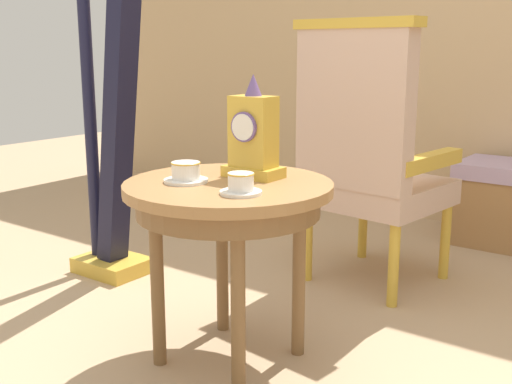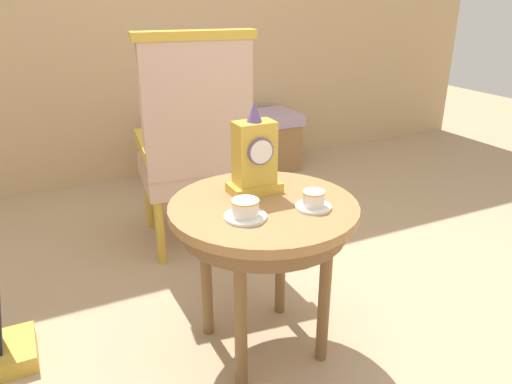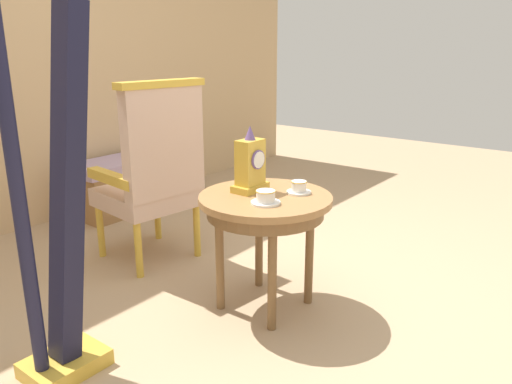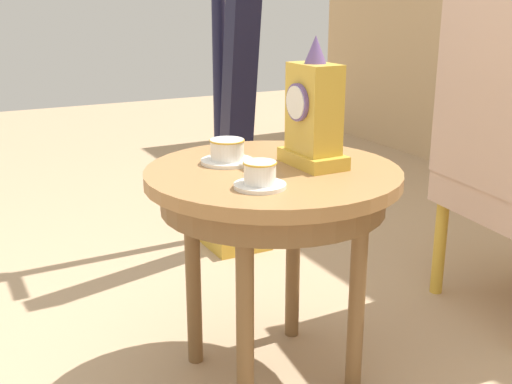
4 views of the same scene
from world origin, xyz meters
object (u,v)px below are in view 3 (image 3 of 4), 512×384
at_px(teacup_left, 265,197).
at_px(teacup_right, 299,188).
at_px(window_bench, 134,182).
at_px(side_table, 265,210).
at_px(armchair, 154,171).
at_px(harp, 55,216).
at_px(mantel_clock, 250,165).

bearing_deg(teacup_left, teacup_right, -7.50).
relative_size(teacup_left, window_bench, 0.13).
height_order(side_table, window_bench, side_table).
bearing_deg(armchair, side_table, -93.14).
bearing_deg(armchair, harp, -150.97).
bearing_deg(teacup_left, side_table, 36.13).
bearing_deg(side_table, teacup_left, -143.87).
height_order(teacup_left, armchair, armchair).
height_order(side_table, mantel_clock, mantel_clock).
distance_m(armchair, window_bench, 1.22).
relative_size(mantel_clock, window_bench, 0.32).
xyz_separation_m(mantel_clock, harp, (-0.95, 0.23, -0.06)).
height_order(teacup_left, teacup_right, teacup_left).
bearing_deg(teacup_right, teacup_left, 172.50).
xyz_separation_m(mantel_clock, armchair, (0.03, 0.77, -0.15)).
height_order(side_table, harp, harp).
bearing_deg(window_bench, mantel_clock, -110.16).
xyz_separation_m(armchair, window_bench, (0.62, 0.99, -0.37)).
distance_m(mantel_clock, harp, 0.98).
bearing_deg(teacup_left, armchair, 80.80).
bearing_deg(mantel_clock, harp, 166.67).
bearing_deg(teacup_right, armchair, 95.04).
distance_m(side_table, window_bench, 2.01).
relative_size(teacup_left, teacup_right, 1.14).
bearing_deg(window_bench, armchair, -121.91).
bearing_deg(harp, window_bench, 43.81).
xyz_separation_m(armchair, harp, (-0.98, -0.55, 0.10)).
bearing_deg(teacup_right, mantel_clock, 118.33).
height_order(side_table, teacup_right, teacup_right).
xyz_separation_m(teacup_right, mantel_clock, (-0.12, 0.22, 0.11)).
relative_size(side_table, harp, 0.39).
relative_size(side_table, window_bench, 0.63).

